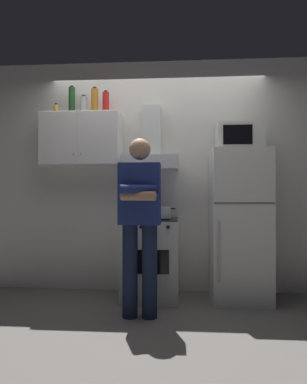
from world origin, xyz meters
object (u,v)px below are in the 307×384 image
(cooking_pot, at_px, (162,213))
(bottle_canister_steel, at_px, (84,105))
(stove_oven, at_px, (151,258))
(bottle_soda_red, at_px, (106,103))
(bottle_spice_jar, at_px, (56,110))
(range_hood, at_px, (152,153))
(microwave, at_px, (239,137))
(upper_cabinet, at_px, (82,140))
(bottle_liquor_amber, at_px, (95,101))
(person_standing, at_px, (140,219))
(bottle_wine_green, at_px, (72,101))
(refrigerator, at_px, (239,225))

(cooking_pot, bearing_deg, bottle_canister_steel, 164.13)
(stove_oven, distance_m, bottle_soda_red, 1.83)
(stove_oven, height_order, bottle_spice_jar, bottle_spice_jar)
(range_hood, relative_size, microwave, 1.56)
(upper_cabinet, bearing_deg, bottle_canister_steel, 41.42)
(stove_oven, height_order, microwave, microwave)
(stove_oven, bearing_deg, bottle_soda_red, 163.83)
(upper_cabinet, distance_m, bottle_soda_red, 0.51)
(upper_cabinet, relative_size, bottle_liquor_amber, 2.96)
(range_hood, bearing_deg, stove_oven, -90.00)
(person_standing, distance_m, cooking_pot, 0.52)
(person_standing, distance_m, bottle_wine_green, 1.76)
(refrigerator, height_order, bottle_canister_steel, bottle_canister_steel)
(bottle_liquor_amber, height_order, bottle_wine_green, bottle_wine_green)
(bottle_canister_steel, bearing_deg, bottle_wine_green, 169.53)
(stove_oven, relative_size, bottle_spice_jar, 6.64)
(person_standing, bearing_deg, microwave, 32.00)
(cooking_pot, bearing_deg, bottle_liquor_amber, 162.67)
(range_hood, distance_m, cooking_pot, 0.72)
(refrigerator, bearing_deg, cooking_pot, -171.68)
(bottle_canister_steel, xyz_separation_m, bottle_wine_green, (-0.15, 0.03, 0.06))
(bottle_soda_red, relative_size, bottle_spice_jar, 2.04)
(microwave, bearing_deg, bottle_spice_jar, 176.66)
(stove_oven, xyz_separation_m, person_standing, (-0.05, -0.61, 0.47))
(bottle_soda_red, bearing_deg, cooking_pot, -22.46)
(microwave, distance_m, cooking_pot, 1.16)
(upper_cabinet, bearing_deg, bottle_soda_red, 5.94)
(bottle_liquor_amber, height_order, bottle_spice_jar, bottle_liquor_amber)
(bottle_soda_red, bearing_deg, person_standing, -57.73)
(bottle_soda_red, distance_m, bottle_spice_jar, 0.58)
(range_hood, height_order, microwave, range_hood)
(cooking_pot, bearing_deg, upper_cabinet, 165.27)
(range_hood, relative_size, cooking_pot, 2.64)
(person_standing, xyz_separation_m, bottle_wine_green, (-0.88, 0.77, 1.31))
(upper_cabinet, bearing_deg, bottle_spice_jar, 177.45)
(range_hood, relative_size, bottle_canister_steel, 3.43)
(microwave, height_order, bottle_soda_red, bottle_soda_red)
(bottle_wine_green, bearing_deg, refrigerator, -5.08)
(bottle_liquor_amber, relative_size, bottle_wine_green, 0.90)
(microwave, bearing_deg, stove_oven, -178.85)
(stove_oven, distance_m, bottle_liquor_amber, 1.88)
(microwave, height_order, bottle_canister_steel, bottle_canister_steel)
(bottle_spice_jar, xyz_separation_m, bottle_canister_steel, (0.33, 0.00, 0.04))
(microwave, height_order, bottle_liquor_amber, bottle_liquor_amber)
(bottle_soda_red, bearing_deg, upper_cabinet, -174.06)
(refrigerator, xyz_separation_m, person_standing, (-1.00, -0.61, 0.10))
(range_hood, relative_size, bottle_wine_green, 2.22)
(upper_cabinet, bearing_deg, cooking_pot, -14.73)
(bottle_canister_steel, relative_size, bottle_wine_green, 0.65)
(microwave, xyz_separation_m, cooking_pot, (-0.82, -0.14, -0.81))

